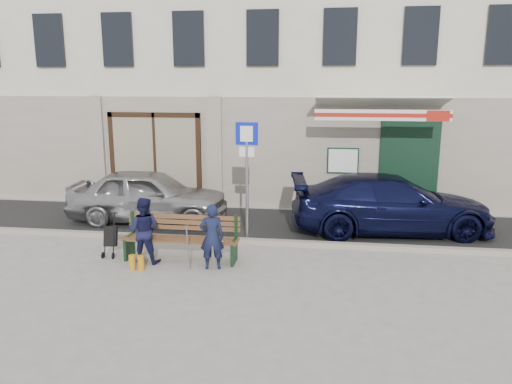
% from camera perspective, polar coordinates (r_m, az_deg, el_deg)
% --- Properties ---
extents(ground, '(80.00, 80.00, 0.00)m').
position_cam_1_polar(ground, '(10.09, -2.94, -8.58)').
color(ground, '#9E9991').
rests_on(ground, ground).
extents(asphalt_lane, '(60.00, 3.20, 0.01)m').
position_cam_1_polar(asphalt_lane, '(12.99, -0.33, -3.69)').
color(asphalt_lane, '#282828').
rests_on(asphalt_lane, ground).
extents(curb, '(60.00, 0.18, 0.12)m').
position_cam_1_polar(curb, '(11.46, -1.51, -5.64)').
color(curb, '#9E9384').
rests_on(curb, ground).
extents(building, '(20.00, 8.27, 10.00)m').
position_cam_1_polar(building, '(17.84, 2.30, 16.83)').
color(building, beige).
rests_on(building, ground).
extents(car_silver, '(4.20, 1.86, 1.41)m').
position_cam_1_polar(car_silver, '(13.39, -12.16, -0.39)').
color(car_silver, '#A5A5A9').
rests_on(car_silver, ground).
extents(car_navy, '(5.06, 2.53, 1.41)m').
position_cam_1_polar(car_navy, '(12.63, 15.17, -1.32)').
color(car_navy, black).
rests_on(car_navy, ground).
extents(parking_sign, '(0.51, 0.08, 2.75)m').
position_cam_1_polar(parking_sign, '(11.29, -1.05, 3.43)').
color(parking_sign, gray).
rests_on(parking_sign, ground).
extents(bench, '(2.40, 1.17, 0.98)m').
position_cam_1_polar(bench, '(10.46, -8.83, -5.29)').
color(bench, brown).
rests_on(bench, ground).
extents(man, '(0.53, 0.41, 1.32)m').
position_cam_1_polar(man, '(9.84, -5.06, -5.11)').
color(man, '#131936').
rests_on(man, ground).
extents(woman, '(0.67, 0.53, 1.36)m').
position_cam_1_polar(woman, '(10.39, -12.70, -4.28)').
color(woman, '#131536').
rests_on(woman, ground).
extents(stroller, '(0.29, 0.40, 0.92)m').
position_cam_1_polar(stroller, '(11.03, -16.30, -5.00)').
color(stroller, black).
rests_on(stroller, ground).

